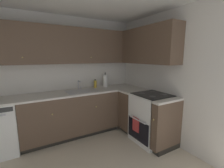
# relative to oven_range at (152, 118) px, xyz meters

# --- Properties ---
(wall_back) EXTENTS (4.07, 0.05, 2.41)m
(wall_back) POSITION_rel_oven_range_xyz_m (-1.70, 1.30, 0.74)
(wall_back) COLOR silver
(wall_back) RESTS_ON ground_plane
(wall_right) EXTENTS (0.05, 3.56, 2.41)m
(wall_right) POSITION_rel_oven_range_xyz_m (0.31, -0.45, 0.74)
(wall_right) COLOR silver
(wall_right) RESTS_ON ground_plane
(lower_cabinets_back) EXTENTS (1.87, 0.62, 0.87)m
(lower_cabinets_back) POSITION_rel_oven_range_xyz_m (-1.25, 0.98, -0.02)
(lower_cabinets_back) COLOR brown
(lower_cabinets_back) RESTS_ON ground_plane
(countertop_back) EXTENTS (3.07, 0.60, 0.03)m
(countertop_back) POSITION_rel_oven_range_xyz_m (-1.25, 0.98, 0.43)
(countertop_back) COLOR beige
(countertop_back) RESTS_ON lower_cabinets_back
(lower_cabinets_right) EXTENTS (0.62, 1.12, 0.87)m
(lower_cabinets_right) POSITION_rel_oven_range_xyz_m (-0.02, 0.24, -0.02)
(lower_cabinets_right) COLOR brown
(lower_cabinets_right) RESTS_ON ground_plane
(countertop_right) EXTENTS (0.60, 1.12, 0.03)m
(countertop_right) POSITION_rel_oven_range_xyz_m (-0.02, 0.24, 0.43)
(countertop_right) COLOR beige
(countertop_right) RESTS_ON lower_cabinets_right
(oven_range) EXTENTS (0.68, 0.62, 1.06)m
(oven_range) POSITION_rel_oven_range_xyz_m (0.00, 0.00, 0.00)
(oven_range) COLOR white
(oven_range) RESTS_ON ground_plane
(upper_cabinets_back) EXTENTS (2.75, 0.34, 0.70)m
(upper_cabinets_back) POSITION_rel_oven_range_xyz_m (-1.41, 1.12, 1.35)
(upper_cabinets_back) COLOR brown
(upper_cabinets_right) EXTENTS (0.32, 1.65, 0.70)m
(upper_cabinets_right) POSITION_rel_oven_range_xyz_m (0.12, 0.45, 1.35)
(upper_cabinets_right) COLOR brown
(sink) EXTENTS (0.61, 0.40, 0.10)m
(sink) POSITION_rel_oven_range_xyz_m (-1.02, 0.95, 0.41)
(sink) COLOR #B7B7BC
(sink) RESTS_ON countertop_back
(faucet) EXTENTS (0.07, 0.16, 0.19)m
(faucet) POSITION_rel_oven_range_xyz_m (-1.02, 1.15, 0.56)
(faucet) COLOR silver
(faucet) RESTS_ON countertop_back
(soap_bottle) EXTENTS (0.06, 0.06, 0.19)m
(soap_bottle) POSITION_rel_oven_range_xyz_m (-0.63, 1.16, 0.53)
(soap_bottle) COLOR gold
(soap_bottle) RESTS_ON countertop_back
(paper_towel_roll) EXTENTS (0.11, 0.11, 0.35)m
(paper_towel_roll) POSITION_rel_oven_range_xyz_m (-0.39, 1.14, 0.59)
(paper_towel_roll) COLOR white
(paper_towel_roll) RESTS_ON countertop_back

